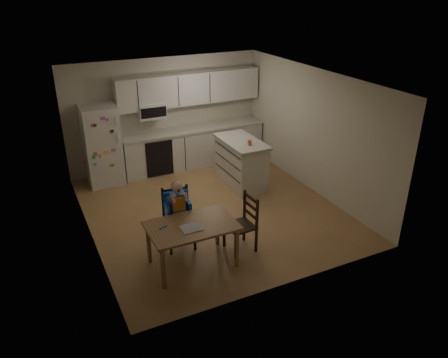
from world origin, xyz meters
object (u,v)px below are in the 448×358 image
at_px(red_cup, 250,143).
at_px(dining_table, 192,230).
at_px(kitchen_island, 241,162).
at_px(chair_side, 245,219).
at_px(chair_booster, 178,206).
at_px(refrigerator, 102,145).

height_order(red_cup, dining_table, red_cup).
xyz_separation_m(kitchen_island, chair_side, (-1.09, -2.20, 0.04)).
distance_m(dining_table, chair_side, 0.95).
bearing_deg(dining_table, chair_side, 3.29).
distance_m(dining_table, chair_booster, 0.63).
bearing_deg(kitchen_island, red_cup, -86.83).
xyz_separation_m(kitchen_island, dining_table, (-2.03, -2.25, 0.11)).
relative_size(kitchen_island, chair_side, 1.41).
xyz_separation_m(refrigerator, chair_booster, (0.57, -2.99, -0.14)).
relative_size(kitchen_island, dining_table, 1.02).
distance_m(refrigerator, chair_side, 3.87).
distance_m(chair_booster, chair_side, 1.11).
bearing_deg(dining_table, kitchen_island, 47.93).
bearing_deg(refrigerator, dining_table, -81.08).
height_order(kitchen_island, chair_booster, chair_booster).
bearing_deg(dining_table, chair_booster, 89.52).
distance_m(refrigerator, chair_booster, 3.05).
bearing_deg(refrigerator, chair_side, -66.97).
height_order(refrigerator, chair_side, refrigerator).
xyz_separation_m(dining_table, chair_booster, (0.01, 0.62, 0.10)).
xyz_separation_m(refrigerator, dining_table, (0.57, -3.61, -0.24)).
bearing_deg(red_cup, chair_booster, -147.23).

